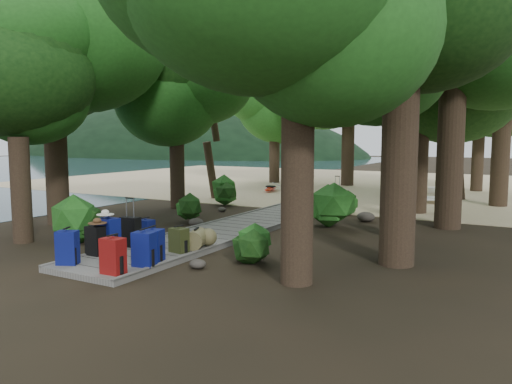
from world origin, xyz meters
The scene contains 51 objects.
ground centered at (0.00, 0.00, 0.00)m, with size 120.00×120.00×0.00m, color black.
sand_beach centered at (0.00, 16.00, 0.01)m, with size 40.00×22.00×0.02m, color #CBB989.
water_bay centered at (-32.00, 25.00, 0.00)m, with size 50.00×60.00×0.02m, color #243E4B.
distant_hill centered at (-40.00, 48.00, 0.00)m, with size 32.00×16.00×12.00m, color black.
boardwalk centered at (0.00, 1.00, 0.06)m, with size 2.00×12.00×0.12m, color slate.
backpack_left_a centered at (-0.65, -4.59, 0.49)m, with size 0.40×0.28×0.74m, color navy, non-canonical shape.
backpack_left_b centered at (-0.77, -3.75, 0.47)m, with size 0.38×0.27×0.69m, color black, non-canonical shape.
backpack_left_c centered at (-0.76, -3.38, 0.54)m, with size 0.45×0.32×0.83m, color navy, non-canonical shape.
backpack_left_d centered at (-0.76, -2.19, 0.42)m, with size 0.39×0.28×0.60m, color navy, non-canonical shape.
backpack_right_a centered at (0.64, -4.64, 0.49)m, with size 0.41×0.29×0.74m, color maroon, non-canonical shape.
backpack_right_b centered at (0.78, -3.95, 0.50)m, with size 0.42×0.29×0.75m, color navy, non-canonical shape.
backpack_right_c centered at (0.62, -3.52, 0.48)m, with size 0.42×0.30×0.72m, color navy, non-canonical shape.
backpack_right_d centered at (0.62, -2.66, 0.41)m, with size 0.39×0.28×0.59m, color #313B1B, non-canonical shape.
duffel_right_khaki centered at (0.72, -2.15, 0.33)m, with size 0.43×0.64×0.43m, color brown, non-canonical shape.
suitcase_on_boardwalk centered at (-0.70, -2.76, 0.46)m, with size 0.44×0.24×0.69m, color black, non-canonical shape.
lone_suitcase_on_sand centered at (0.29, 8.24, 0.31)m, with size 0.37×0.21×0.58m, color black, non-canonical shape.
hat_brown centered at (-0.71, -3.74, 0.87)m, with size 0.39×0.39×0.12m, color #51351E, non-canonical shape.
hat_white centered at (-0.78, -3.45, 1.01)m, with size 0.37×0.37×0.12m, color silver, non-canonical shape.
kayak centered at (-3.80, 10.13, 0.20)m, with size 0.77×3.53×0.35m, color red.
sun_lounger centered at (3.83, 9.57, 0.32)m, with size 0.60×1.85×0.60m, color silver, non-canonical shape.
tree_right_a centered at (3.69, -3.18, 4.19)m, with size 5.02×5.02×8.37m, color black, non-canonical shape.
tree_right_b centered at (4.94, -0.95, 5.17)m, with size 5.79×5.79×10.35m, color black, non-canonical shape.
tree_right_c centered at (4.06, 2.13, 4.28)m, with size 4.95×4.95×8.56m, color black, non-canonical shape.
tree_right_d centered at (5.21, 4.02, 5.36)m, with size 5.84×5.84×10.71m, color black, non-canonical shape.
tree_right_e centered at (3.86, 6.55, 4.20)m, with size 4.66×4.66×8.40m, color black, non-canonical shape.
tree_right_f centered at (6.19, 9.87, 4.72)m, with size 5.29×5.29×9.44m, color black, non-canonical shape.
tree_left_a centered at (-3.80, -3.31, 3.48)m, with size 4.17×4.17×6.95m, color black, non-canonical shape.
tree_left_b centered at (-5.27, -1.03, 4.75)m, with size 5.28×5.28×9.50m, color black, non-canonical shape.
tree_left_c centered at (-4.25, 3.48, 3.89)m, with size 4.48×4.48×7.79m, color black, non-canonical shape.
tree_back_a centered at (-1.60, 15.00, 4.90)m, with size 5.66×5.66×9.80m, color black, non-canonical shape.
tree_back_b centered at (1.92, 16.09, 5.54)m, with size 6.20×6.20×11.07m, color black, non-canonical shape.
tree_back_c centered at (4.90, 15.28, 4.04)m, with size 4.49×4.49×8.07m, color black, non-canonical shape.
tree_back_d centered at (-5.88, 14.57, 4.29)m, with size 5.14×5.14×8.57m, color black, non-canonical shape.
palm_right_a centered at (3.38, 5.73, 4.11)m, with size 4.82×4.82×8.21m, color #144112, non-canonical shape.
palm_right_b centered at (4.69, 11.58, 3.97)m, with size 4.11×4.11×7.94m, color #144112, non-canonical shape.
palm_right_c centered at (2.55, 12.42, 3.21)m, with size 4.04×4.04×6.42m, color #144112, non-canonical shape.
palm_left_a centered at (-4.96, 6.58, 3.68)m, with size 4.63×4.63×7.36m, color #144112, non-canonical shape.
rock_left_a centered at (-1.47, -3.82, 0.11)m, with size 0.39×0.35×0.21m, color #4C473F, non-canonical shape.
rock_left_b centered at (-2.49, -2.45, 0.11)m, with size 0.39×0.35×0.22m, color #4C473F, non-canonical shape.
rock_left_c centered at (-1.33, 0.63, 0.13)m, with size 0.46×0.41×0.25m, color #4C473F, non-canonical shape.
rock_left_d centered at (-2.28, 3.48, 0.09)m, with size 0.31×0.28×0.17m, color #4C473F, non-canonical shape.
rock_right_a centered at (1.53, -3.23, 0.10)m, with size 0.35×0.31×0.19m, color #4C473F, non-canonical shape.
rock_right_b centered at (2.61, -0.77, 0.14)m, with size 0.49×0.44×0.27m, color #4C473F, non-canonical shape.
rock_right_c centered at (1.38, 1.82, 0.08)m, with size 0.29×0.26×0.16m, color #4C473F, non-canonical shape.
rock_right_d centered at (2.81, 3.92, 0.16)m, with size 0.56×0.51×0.31m, color #4C473F, non-canonical shape.
shrub_left_a centered at (-2.44, -2.77, 0.54)m, with size 1.19×1.19×1.07m, color #1D4F17, non-canonical shape.
shrub_left_b centered at (-1.81, 1.13, 0.40)m, with size 0.88×0.88×0.79m, color #1D4F17, non-canonical shape.
shrub_left_c centered at (-3.08, 4.93, 0.54)m, with size 1.21×1.21×1.08m, color #1D4F17, non-canonical shape.
shrub_right_a centered at (2.33, -2.38, 0.39)m, with size 0.86×0.86×0.78m, color #1D4F17, non-canonical shape.
shrub_right_b centered at (2.24, 2.38, 0.63)m, with size 1.40×1.40×1.26m, color #1D4F17, non-canonical shape.
shrub_right_c centered at (1.73, 5.02, 0.34)m, with size 0.75×0.75×0.68m, color #1D4F17, non-canonical shape.
Camera 1 is at (7.35, -11.22, 2.63)m, focal length 35.00 mm.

